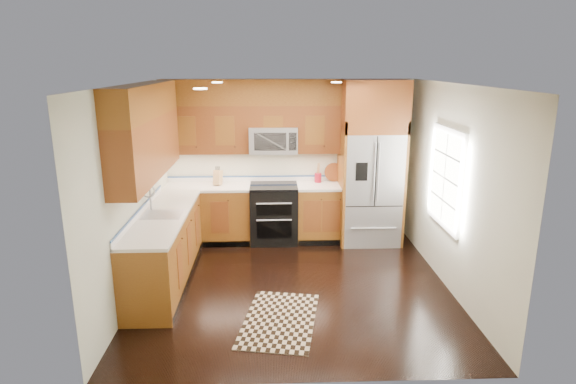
{
  "coord_description": "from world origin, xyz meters",
  "views": [
    {
      "loc": [
        -0.29,
        -5.8,
        2.85
      ],
      "look_at": [
        -0.06,
        0.6,
        1.12
      ],
      "focal_mm": 30.0,
      "sensor_mm": 36.0,
      "label": 1
    }
  ],
  "objects_px": {
    "refrigerator": "(371,163)",
    "range": "(274,214)",
    "rug": "(280,320)",
    "utensil_crock": "(318,176)",
    "knife_block": "(218,177)"
  },
  "relations": [
    {
      "from": "range",
      "to": "utensil_crock",
      "type": "height_order",
      "value": "utensil_crock"
    },
    {
      "from": "rug",
      "to": "range",
      "type": "bearing_deg",
      "value": 101.04
    },
    {
      "from": "range",
      "to": "rug",
      "type": "bearing_deg",
      "value": -89.06
    },
    {
      "from": "range",
      "to": "utensil_crock",
      "type": "xyz_separation_m",
      "value": [
        0.73,
        0.2,
        0.58
      ]
    },
    {
      "from": "range",
      "to": "rug",
      "type": "height_order",
      "value": "range"
    },
    {
      "from": "knife_block",
      "to": "rug",
      "type": "bearing_deg",
      "value": -70.4
    },
    {
      "from": "refrigerator",
      "to": "range",
      "type": "bearing_deg",
      "value": 178.6
    },
    {
      "from": "rug",
      "to": "knife_block",
      "type": "height_order",
      "value": "knife_block"
    },
    {
      "from": "range",
      "to": "rug",
      "type": "xyz_separation_m",
      "value": [
        0.04,
        -2.54,
        -0.46
      ]
    },
    {
      "from": "refrigerator",
      "to": "rug",
      "type": "distance_m",
      "value": 3.2
    },
    {
      "from": "refrigerator",
      "to": "rug",
      "type": "bearing_deg",
      "value": -121.05
    },
    {
      "from": "refrigerator",
      "to": "knife_block",
      "type": "xyz_separation_m",
      "value": [
        -2.45,
        0.13,
        -0.24
      ]
    },
    {
      "from": "range",
      "to": "knife_block",
      "type": "height_order",
      "value": "knife_block"
    },
    {
      "from": "range",
      "to": "utensil_crock",
      "type": "bearing_deg",
      "value": 15.23
    },
    {
      "from": "refrigerator",
      "to": "rug",
      "type": "height_order",
      "value": "refrigerator"
    }
  ]
}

